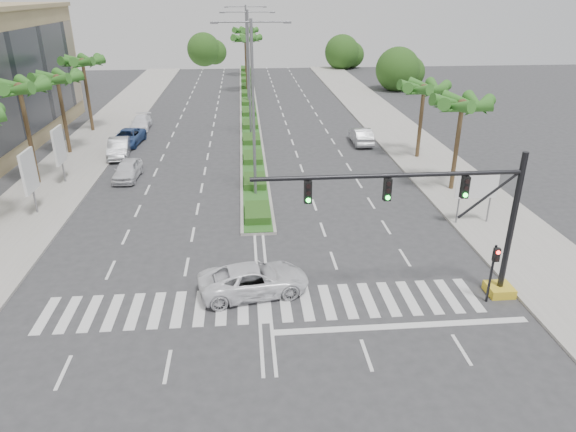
% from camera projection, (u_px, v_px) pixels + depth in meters
% --- Properties ---
extents(ground, '(160.00, 160.00, 0.00)m').
position_uv_depth(ground, '(264.00, 305.00, 24.23)').
color(ground, '#333335').
rests_on(ground, ground).
extents(footpath_right, '(6.00, 120.00, 0.15)m').
position_uv_depth(footpath_right, '(432.00, 164.00, 43.63)').
color(footpath_right, gray).
rests_on(footpath_right, ground).
extents(footpath_left, '(6.00, 120.00, 0.15)m').
position_uv_depth(footpath_left, '(64.00, 174.00, 41.23)').
color(footpath_left, gray).
rests_on(footpath_left, ground).
extents(median, '(2.20, 75.00, 0.20)m').
position_uv_depth(median, '(249.00, 106.00, 65.20)').
color(median, gray).
rests_on(median, ground).
extents(median_grass, '(1.80, 75.00, 0.04)m').
position_uv_depth(median_grass, '(249.00, 105.00, 65.15)').
color(median_grass, '#276221').
rests_on(median_grass, median).
extents(signal_gantry, '(12.60, 1.20, 7.20)m').
position_uv_depth(signal_gantry, '(464.00, 232.00, 23.57)').
color(signal_gantry, gold).
rests_on(signal_gantry, ground).
extents(pedestrian_signal, '(0.28, 0.36, 3.00)m').
position_uv_depth(pedestrian_signal, '(494.00, 265.00, 23.63)').
color(pedestrian_signal, black).
rests_on(pedestrian_signal, ground).
extents(direction_sign, '(2.70, 0.11, 3.40)m').
position_uv_depth(direction_sign, '(477.00, 188.00, 31.59)').
color(direction_sign, slate).
rests_on(direction_sign, ground).
extents(billboard_near, '(0.18, 2.10, 4.35)m').
position_uv_depth(billboard_near, '(29.00, 172.00, 32.83)').
color(billboard_near, slate).
rests_on(billboard_near, ground).
extents(billboard_far, '(0.18, 2.10, 4.35)m').
position_uv_depth(billboard_far, '(59.00, 146.00, 38.29)').
color(billboard_far, slate).
rests_on(billboard_far, ground).
extents(palm_left_mid, '(4.57, 4.68, 7.95)m').
position_uv_depth(palm_left_mid, '(20.00, 91.00, 36.47)').
color(palm_left_mid, brown).
rests_on(palm_left_mid, ground).
extents(palm_left_far, '(4.57, 4.68, 7.35)m').
position_uv_depth(palm_left_far, '(57.00, 81.00, 44.00)').
color(palm_left_far, brown).
rests_on(palm_left_far, ground).
extents(palm_left_end, '(4.57, 4.68, 7.75)m').
position_uv_depth(palm_left_end, '(83.00, 64.00, 51.13)').
color(palm_left_end, brown).
rests_on(palm_left_end, ground).
extents(palm_right_near, '(4.57, 4.68, 7.05)m').
position_uv_depth(palm_right_near, '(462.00, 107.00, 35.63)').
color(palm_right_near, brown).
rests_on(palm_right_near, ground).
extents(palm_right_far, '(4.57, 4.68, 6.75)m').
position_uv_depth(palm_right_far, '(424.00, 90.00, 43.04)').
color(palm_right_far, brown).
rests_on(palm_right_far, ground).
extents(palm_median_a, '(4.57, 4.68, 8.05)m').
position_uv_depth(palm_median_a, '(246.00, 40.00, 71.45)').
color(palm_median_a, brown).
rests_on(palm_median_a, ground).
extents(palm_median_b, '(4.57, 4.68, 8.05)m').
position_uv_depth(palm_median_b, '(245.00, 32.00, 85.12)').
color(palm_median_b, brown).
rests_on(palm_median_b, ground).
extents(streetlight_near, '(5.10, 0.25, 12.00)m').
position_uv_depth(streetlight_near, '(253.00, 102.00, 34.24)').
color(streetlight_near, slate).
rests_on(streetlight_near, ground).
extents(streetlight_mid, '(5.10, 0.25, 12.00)m').
position_uv_depth(streetlight_mid, '(249.00, 68.00, 48.82)').
color(streetlight_mid, slate).
rests_on(streetlight_mid, ground).
extents(streetlight_far, '(5.10, 0.25, 12.00)m').
position_uv_depth(streetlight_far, '(247.00, 50.00, 63.40)').
color(streetlight_far, slate).
rests_on(streetlight_far, ground).
extents(car_parked_a, '(1.94, 4.41, 1.48)m').
position_uv_depth(car_parked_a, '(128.00, 170.00, 40.11)').
color(car_parked_a, silver).
rests_on(car_parked_a, ground).
extents(car_parked_b, '(2.27, 5.08, 1.62)m').
position_uv_depth(car_parked_b, '(119.00, 148.00, 45.45)').
color(car_parked_b, '#A2A3A6').
rests_on(car_parked_b, ground).
extents(car_parked_c, '(2.95, 5.46, 1.45)m').
position_uv_depth(car_parked_c, '(128.00, 137.00, 48.96)').
color(car_parked_c, navy).
rests_on(car_parked_c, ground).
extents(car_parked_d, '(1.95, 4.68, 1.35)m').
position_uv_depth(car_parked_d, '(141.00, 123.00, 54.63)').
color(car_parked_d, white).
rests_on(car_parked_d, ground).
extents(car_crossing, '(5.71, 3.38, 1.49)m').
position_uv_depth(car_crossing, '(254.00, 280.00, 24.91)').
color(car_crossing, white).
rests_on(car_crossing, ground).
extents(car_right, '(1.71, 4.76, 1.56)m').
position_uv_depth(car_right, '(361.00, 136.00, 49.31)').
color(car_right, silver).
rests_on(car_right, ground).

